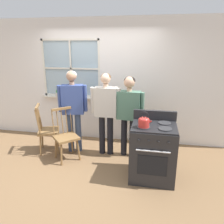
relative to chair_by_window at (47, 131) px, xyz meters
The scene contains 10 objects.
ground_plane 1.16m from the chair_by_window, 28.19° to the right, with size 16.00×16.00×0.00m, color brown.
wall_back 1.60m from the chair_by_window, 42.18° to the left, with size 6.40×0.16×2.70m.
chair_by_window is the anchor object (origin of this frame).
chair_near_wall 0.54m from the chair_by_window, 24.28° to the right, with size 0.58×0.58×1.00m.
person_elderly_left 0.78m from the chair_by_window, 13.10° to the left, with size 0.58×0.31×1.67m.
person_teen_center 1.32m from the chair_by_window, ahead, with size 0.59×0.22×1.64m.
person_adult_right 1.73m from the chair_by_window, ahead, with size 0.60×0.25×1.59m.
stove 2.20m from the chair_by_window, 13.94° to the right, with size 0.72×0.68×1.08m.
kettle 2.16m from the chair_by_window, 18.51° to the right, with size 0.21×0.17×0.25m.
potted_plant 1.02m from the chair_by_window, 96.21° to the left, with size 0.11×0.11×0.24m.
Camera 1 is at (1.17, -3.32, 2.14)m, focal length 35.00 mm.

